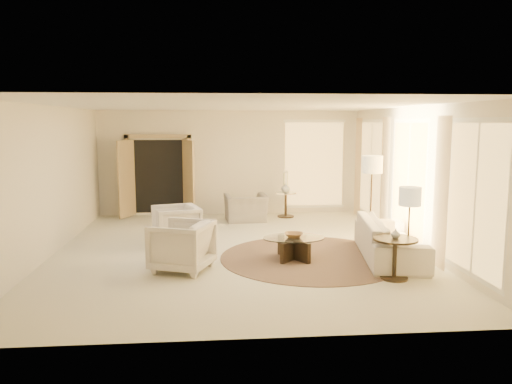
{
  "coord_description": "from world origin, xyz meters",
  "views": [
    {
      "loc": [
        -0.45,
        -9.47,
        2.49
      ],
      "look_at": [
        0.4,
        0.4,
        1.1
      ],
      "focal_mm": 35.0,
      "sensor_mm": 36.0,
      "label": 1
    }
  ],
  "objects": [
    {
      "name": "sofa",
      "position": [
        2.77,
        -0.76,
        0.36
      ],
      "size": [
        1.33,
        2.58,
        0.72
      ],
      "primitive_type": "imported",
      "rotation": [
        0.0,
        0.0,
        1.42
      ],
      "color": "beige",
      "rests_on": "room"
    },
    {
      "name": "accent_chair",
      "position": [
        0.36,
        2.95,
        0.45
      ],
      "size": [
        1.09,
        0.77,
        0.9
      ],
      "primitive_type": "imported",
      "rotation": [
        0.0,
        0.0,
        3.24
      ],
      "color": "gray",
      "rests_on": "room"
    },
    {
      "name": "armchair_right",
      "position": [
        -0.99,
        -1.21,
        0.47
      ],
      "size": [
        1.12,
        1.15,
        0.93
      ],
      "primitive_type": "imported",
      "rotation": [
        0.0,
        0.0,
        -1.95
      ],
      "color": "beige",
      "rests_on": "room"
    },
    {
      "name": "armchair_left",
      "position": [
        -1.22,
        0.58,
        0.45
      ],
      "size": [
        1.03,
        1.06,
        0.9
      ],
      "primitive_type": "imported",
      "rotation": [
        0.0,
        0.0,
        -1.28
      ],
      "color": "beige",
      "rests_on": "room"
    },
    {
      "name": "floor_lamp_near",
      "position": [
        2.9,
        0.78,
        1.52
      ],
      "size": [
        0.43,
        0.43,
        1.79
      ],
      "rotation": [
        0.0,
        0.0,
        0.23
      ],
      "color": "#2F241B",
      "rests_on": "room"
    },
    {
      "name": "window_back_corner",
      "position": [
        2.3,
        3.95,
        1.35
      ],
      "size": [
        1.7,
        0.1,
        2.4
      ],
      "primitive_type": null,
      "color": "#ECBA5E",
      "rests_on": "room"
    },
    {
      "name": "side_vase",
      "position": [
        1.45,
        3.4,
        0.78
      ],
      "size": [
        0.26,
        0.26,
        0.25
      ],
      "primitive_type": "imported",
      "rotation": [
        0.0,
        0.0,
        -0.05
      ],
      "color": "silver",
      "rests_on": "side_table"
    },
    {
      "name": "french_doors",
      "position": [
        -1.9,
        3.82,
        1.07
      ],
      "size": [
        1.95,
        0.66,
        2.16
      ],
      "color": "tan",
      "rests_on": "room"
    },
    {
      "name": "curtains_right",
      "position": [
        3.4,
        1.0,
        1.3
      ],
      "size": [
        0.06,
        5.2,
        2.6
      ],
      "primitive_type": null,
      "color": "beige",
      "rests_on": "room"
    },
    {
      "name": "end_table",
      "position": [
        2.42,
        -1.97,
        0.46
      ],
      "size": [
        0.71,
        0.71,
        0.67
      ],
      "rotation": [
        0.0,
        0.0,
        -0.15
      ],
      "color": "black",
      "rests_on": "room"
    },
    {
      "name": "bowl",
      "position": [
        1.0,
        -0.7,
        0.45
      ],
      "size": [
        0.4,
        0.4,
        0.08
      ],
      "primitive_type": "imported",
      "rotation": [
        0.0,
        0.0,
        -0.2
      ],
      "color": "brown",
      "rests_on": "coffee_table"
    },
    {
      "name": "end_vase",
      "position": [
        2.42,
        -1.97,
        0.74
      ],
      "size": [
        0.18,
        0.18,
        0.15
      ],
      "primitive_type": "imported",
      "rotation": [
        0.0,
        0.0,
        0.27
      ],
      "color": "silver",
      "rests_on": "end_table"
    },
    {
      "name": "windows_right",
      "position": [
        3.45,
        0.1,
        1.35
      ],
      "size": [
        0.1,
        6.4,
        2.4
      ],
      "primitive_type": null,
      "color": "#ECBA5E",
      "rests_on": "room"
    },
    {
      "name": "area_rug",
      "position": [
        1.35,
        -0.62,
        0.01
      ],
      "size": [
        4.15,
        4.15,
        0.01
      ],
      "primitive_type": "cylinder",
      "rotation": [
        0.0,
        0.0,
        0.26
      ],
      "color": "#3B2920",
      "rests_on": "room"
    },
    {
      "name": "side_table",
      "position": [
        1.45,
        3.4,
        0.4
      ],
      "size": [
        0.57,
        0.57,
        0.66
      ],
      "rotation": [
        0.0,
        0.0,
        0.37
      ],
      "color": "#2F241B",
      "rests_on": "room"
    },
    {
      "name": "floor_lamp_far",
      "position": [
        2.69,
        -1.8,
        1.24
      ],
      "size": [
        0.35,
        0.35,
        1.46
      ],
      "rotation": [
        0.0,
        0.0,
        0.08
      ],
      "color": "#2F241B",
      "rests_on": "room"
    },
    {
      "name": "room",
      "position": [
        0.0,
        0.0,
        1.4
      ],
      "size": [
        7.04,
        8.04,
        2.83
      ],
      "color": "beige",
      "rests_on": "ground"
    },
    {
      "name": "coffee_table",
      "position": [
        1.0,
        -0.7,
        0.26
      ],
      "size": [
        1.19,
        1.19,
        0.41
      ],
      "rotation": [
        0.0,
        0.0,
        -0.06
      ],
      "color": "black",
      "rests_on": "room"
    }
  ]
}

